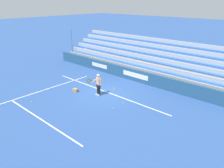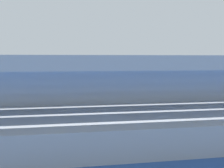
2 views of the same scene
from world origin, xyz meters
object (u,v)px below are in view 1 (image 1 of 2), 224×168
Objects in this scene: tennis_ball_near_player at (31,102)px; water_bottle at (114,89)px; tennis_player at (98,85)px; tennis_ball_midcourt at (113,108)px; ball_box_cardboard at (75,90)px; tennis_ball_stray_back at (120,90)px; tennis_ball_far_right at (124,103)px.

water_bottle is at bearing -117.28° from tennis_ball_near_player.
tennis_player reaches higher than water_bottle.
tennis_player is at bearing -21.07° from tennis_ball_midcourt.
tennis_ball_midcourt is 3.36m from water_bottle.
ball_box_cardboard is 3.75m from tennis_ball_stray_back.
tennis_ball_midcourt is at bearing 122.41° from tennis_ball_stray_back.
ball_box_cardboard is 6.06× the size of tennis_ball_near_player.
tennis_ball_far_right is 1.16m from tennis_ball_midcourt.
tennis_player reaches higher than tennis_ball_stray_back.
tennis_player is 5.17m from tennis_ball_near_player.
tennis_player is 2.20m from ball_box_cardboard.
tennis_ball_far_right is at bearing -139.03° from tennis_ball_near_player.
tennis_player is 1.78m from water_bottle.
tennis_ball_midcourt is 1.00× the size of tennis_ball_near_player.
tennis_ball_stray_back is (1.81, -1.76, 0.00)m from tennis_ball_far_right.
tennis_ball_midcourt and tennis_ball_stray_back have the same top height.
tennis_ball_near_player is (2.75, 4.29, -0.86)m from tennis_player.
tennis_ball_stray_back is 1.00× the size of tennis_ball_near_player.
tennis_ball_midcourt is (-4.37, 0.14, -0.10)m from ball_box_cardboard.
ball_box_cardboard is 3.58m from tennis_ball_near_player.
ball_box_cardboard is 3.23m from water_bottle.
tennis_ball_near_player is at bearing 40.97° from tennis_ball_far_right.
tennis_ball_far_right is at bearing 135.74° from tennis_ball_stray_back.
tennis_ball_far_right is 1.00× the size of tennis_ball_near_player.
tennis_player is at bearing 80.28° from water_bottle.
tennis_ball_near_player is at bearing 62.72° from water_bottle.
tennis_player is 7.80× the size of water_bottle.
tennis_ball_near_player is 6.60m from water_bottle.
tennis_ball_stray_back is at bearing -44.26° from tennis_ball_far_right.
tennis_player reaches higher than tennis_ball_far_right.
water_bottle is at bearing -49.00° from tennis_ball_midcourt.
tennis_player is at bearing 4.96° from tennis_ball_far_right.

